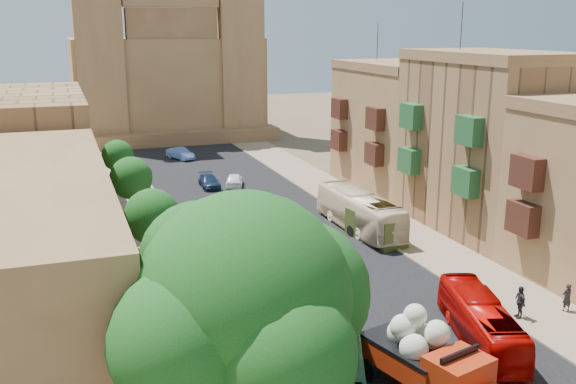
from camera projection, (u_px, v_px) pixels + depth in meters
road_surface at (271, 229)px, 50.84m from camera, size 14.00×140.00×0.01m
sidewalk_east at (378, 217)px, 53.94m from camera, size 5.00×140.00×0.01m
sidewalk_west at (150, 242)px, 47.74m from camera, size 5.00×140.00×0.01m
kerb_east at (351, 220)px, 53.11m from camera, size 0.25×140.00×0.12m
kerb_west at (183, 238)px, 48.55m from camera, size 0.25×140.00×0.12m
townhouse_c at (486, 142)px, 49.77m from camera, size 9.00×14.00×17.40m
townhouse_d at (397, 126)px, 62.72m from camera, size 9.00×14.00×15.90m
west_wall at (121, 285)px, 37.42m from camera, size 1.00×40.00×1.80m
west_building_low at (11, 254)px, 32.98m from camera, size 10.00×28.00×8.40m
west_building_mid at (27, 150)px, 56.49m from camera, size 10.00×22.00×10.00m
church at (166, 70)px, 92.80m from camera, size 28.00×22.50×36.30m
ficus_tree at (247, 306)px, 22.58m from camera, size 10.14×9.33×10.14m
street_tree_a at (189, 296)px, 30.38m from camera, size 3.08×3.08×4.73m
street_tree_b at (152, 217)px, 41.18m from camera, size 3.61×3.61×5.55m
street_tree_c at (131, 178)px, 52.16m from camera, size 3.49×3.49×5.37m
street_tree_d at (118, 156)px, 63.19m from camera, size 3.14×3.14×4.82m
red_truck at (431, 361)px, 27.28m from camera, size 4.14×7.15×3.96m
olive_pickup at (376, 228)px, 47.81m from camera, size 2.96×5.37×2.10m
bus_green_north at (329, 357)px, 27.86m from camera, size 6.87×11.62×3.19m
bus_red_east at (481, 322)px, 32.18m from camera, size 4.43×8.76×2.38m
bus_cream_east at (360, 211)px, 50.22m from camera, size 2.79×10.99×3.05m
car_blue_a at (253, 263)px, 41.89m from camera, size 2.36×3.69×1.17m
car_white_a at (238, 223)px, 50.28m from camera, size 2.47×4.15×1.29m
car_cream at (302, 236)px, 47.08m from camera, size 3.19×5.13×1.32m
car_dkblue at (209, 181)px, 63.89m from camera, size 1.89×4.30×1.23m
car_white_b at (234, 180)px, 64.18m from camera, size 2.73×4.29×1.36m
car_blue_b at (180, 154)px, 77.55m from camera, size 3.03×4.47×1.39m
pedestrian_a at (567, 297)px, 35.94m from camera, size 0.61×0.41×1.65m
pedestrian_c at (520, 302)px, 35.10m from camera, size 0.71×1.16×1.85m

